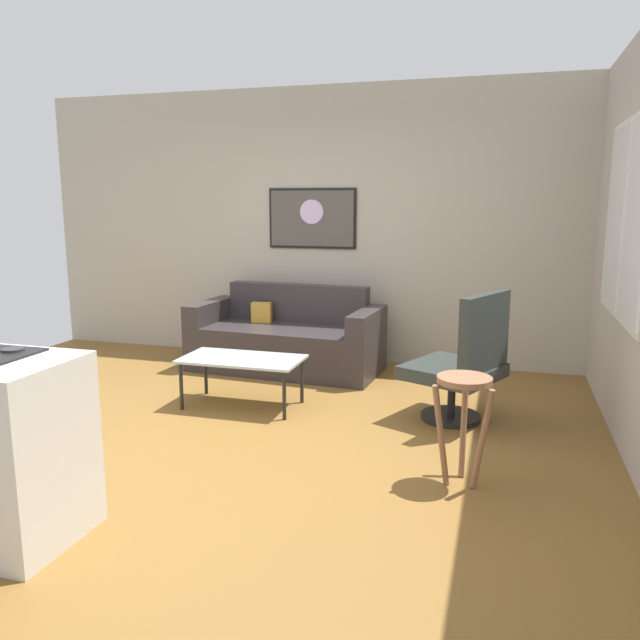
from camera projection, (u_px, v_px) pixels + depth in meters
ground at (234, 438)px, 4.53m from camera, size 6.40×6.40×0.04m
back_wall at (326, 226)px, 6.55m from camera, size 6.40×0.05×2.80m
couch at (287, 341)px, 6.26m from camera, size 1.90×0.95×0.82m
coffee_table at (242, 362)px, 5.11m from camera, size 0.97×0.52×0.41m
armchair at (464, 362)px, 4.72m from camera, size 0.84×0.85×1.00m
bar_stool at (464, 402)px, 3.66m from camera, size 0.36×0.36×0.65m
wall_painting at (312, 218)px, 6.53m from camera, size 0.94×0.03×0.62m
window at (625, 220)px, 4.37m from camera, size 0.03×1.58×1.40m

